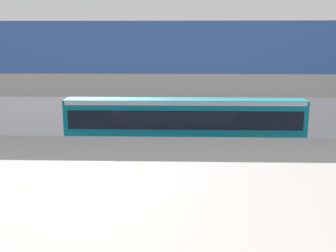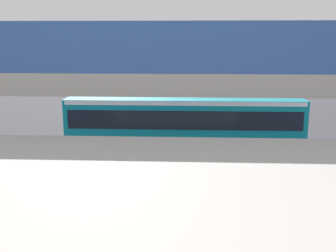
# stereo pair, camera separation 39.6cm
# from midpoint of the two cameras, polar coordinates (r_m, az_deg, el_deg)

# --- Properties ---
(ground) EXTENTS (80.00, 80.00, 0.00)m
(ground) POSITION_cam_midpoint_polar(r_m,az_deg,el_deg) (21.71, 4.52, -3.78)
(ground) COLOR #38383D
(city_bus) EXTENTS (11.54, 2.85, 3.15)m
(city_bus) POSITION_cam_midpoint_polar(r_m,az_deg,el_deg) (20.25, 1.75, 0.56)
(city_bus) COLOR #0C8493
(city_bus) RESTS_ON ground
(bicycle_red) EXTENTS (1.77, 0.44, 0.96)m
(bicycle_red) POSITION_cam_midpoint_polar(r_m,az_deg,el_deg) (18.85, -18.78, -5.77)
(bicycle_red) COLOR black
(bicycle_red) RESTS_ON ground
(pedestrian) EXTENTS (0.38, 0.38, 1.79)m
(pedestrian) POSITION_cam_midpoint_polar(r_m,az_deg,el_deg) (16.93, 4.75, -5.37)
(pedestrian) COLOR #2D2D38
(pedestrian) RESTS_ON ground
(traffic_sign) EXTENTS (0.08, 0.60, 2.80)m
(traffic_sign) POSITION_cam_midpoint_polar(r_m,az_deg,el_deg) (26.52, 16.58, 2.90)
(traffic_sign) COLOR slate
(traffic_sign) RESTS_ON ground
(lane_dash_leftmost) EXTENTS (2.00, 0.20, 0.01)m
(lane_dash_leftmost) POSITION_cam_midpoint_polar(r_m,az_deg,el_deg) (24.39, 13.71, -2.28)
(lane_dash_leftmost) COLOR silver
(lane_dash_leftmost) RESTS_ON ground
(lane_dash_left) EXTENTS (2.00, 0.20, 0.01)m
(lane_dash_left) POSITION_cam_midpoint_polar(r_m,az_deg,el_deg) (23.88, 4.27, -2.26)
(lane_dash_left) COLOR silver
(lane_dash_left) RESTS_ON ground
(lane_dash_centre) EXTENTS (2.00, 0.20, 0.01)m
(lane_dash_centre) POSITION_cam_midpoint_polar(r_m,az_deg,el_deg) (24.03, -5.31, -2.19)
(lane_dash_centre) COLOR silver
(lane_dash_centre) RESTS_ON ground
(pedestrian_overpass) EXTENTS (30.24, 2.60, 6.38)m
(pedestrian_overpass) POSITION_cam_midpoint_polar(r_m,az_deg,el_deg) (10.07, 7.88, 4.74)
(pedestrian_overpass) COLOR #B2ADA5
(pedestrian_overpass) RESTS_ON ground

